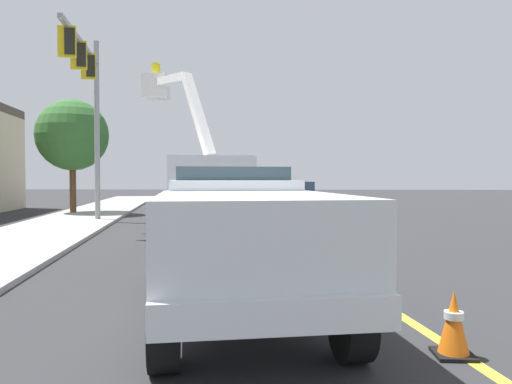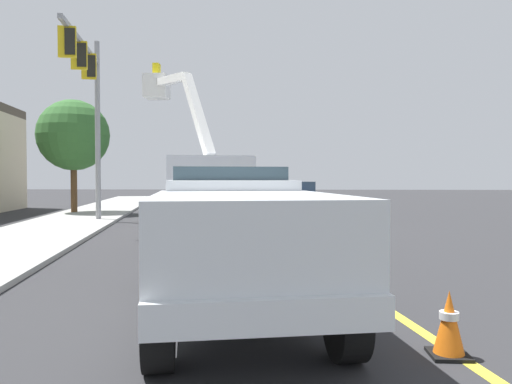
# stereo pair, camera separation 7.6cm
# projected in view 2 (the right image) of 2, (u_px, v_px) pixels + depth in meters

# --- Properties ---
(ground) EXTENTS (120.00, 120.00, 0.00)m
(ground) POSITION_uv_depth(u_px,v_px,m) (265.00, 229.00, 18.08)
(ground) COLOR #2D2D30
(sidewalk_far_side) EXTENTS (59.55, 15.24, 0.12)m
(sidewalk_far_side) POSITION_uv_depth(u_px,v_px,m) (49.00, 230.00, 17.01)
(sidewalk_far_side) COLOR #9E9E99
(sidewalk_far_side) RESTS_ON ground
(lane_centre_stripe) EXTENTS (49.07, 9.91, 0.01)m
(lane_centre_stripe) POSITION_uv_depth(u_px,v_px,m) (265.00, 228.00, 18.08)
(lane_centre_stripe) COLOR yellow
(lane_centre_stripe) RESTS_ON ground
(utility_bucket_truck) EXTENTS (8.53, 4.74, 6.35)m
(utility_bucket_truck) POSITION_uv_depth(u_px,v_px,m) (206.00, 186.00, 17.36)
(utility_bucket_truck) COLOR white
(utility_bucket_truck) RESTS_ON ground
(service_pickup_truck) EXTENTS (5.90, 3.15, 2.06)m
(service_pickup_truck) POSITION_uv_depth(u_px,v_px,m) (237.00, 234.00, 6.64)
(service_pickup_truck) COLOR silver
(service_pickup_truck) RESTS_ON ground
(passing_minivan) EXTENTS (5.08, 2.80, 1.69)m
(passing_minivan) POSITION_uv_depth(u_px,v_px,m) (293.00, 195.00, 26.37)
(passing_minivan) COLOR navy
(passing_minivan) RESTS_ON ground
(traffic_cone_leading) EXTENTS (0.40, 0.40, 0.70)m
(traffic_cone_leading) POSITION_uv_depth(u_px,v_px,m) (449.00, 324.00, 5.12)
(traffic_cone_leading) COLOR black
(traffic_cone_leading) RESTS_ON ground
(traffic_cone_mid_front) EXTENTS (0.40, 0.40, 0.86)m
(traffic_cone_mid_front) POSITION_uv_depth(u_px,v_px,m) (312.00, 244.00, 10.78)
(traffic_cone_mid_front) COLOR black
(traffic_cone_mid_front) RESTS_ON ground
(traffic_cone_mid_rear) EXTENTS (0.40, 0.40, 0.75)m
(traffic_cone_mid_rear) POSITION_uv_depth(u_px,v_px,m) (277.00, 226.00, 15.36)
(traffic_cone_mid_rear) COLOR black
(traffic_cone_mid_rear) RESTS_ON ground
(traffic_cone_trailing) EXTENTS (0.40, 0.40, 0.85)m
(traffic_cone_trailing) POSITION_uv_depth(u_px,v_px,m) (246.00, 210.00, 21.99)
(traffic_cone_trailing) COLOR black
(traffic_cone_trailing) RESTS_ON ground
(traffic_signal_mast) EXTENTS (6.09, 1.41, 7.71)m
(traffic_signal_mast) POSITION_uv_depth(u_px,v_px,m) (89.00, 89.00, 18.88)
(traffic_signal_mast) COLOR gray
(traffic_signal_mast) RESTS_ON ground
(street_tree_right) EXTENTS (3.65, 3.65, 5.91)m
(street_tree_right) POSITION_uv_depth(u_px,v_px,m) (73.00, 135.00, 25.04)
(street_tree_right) COLOR brown
(street_tree_right) RESTS_ON ground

